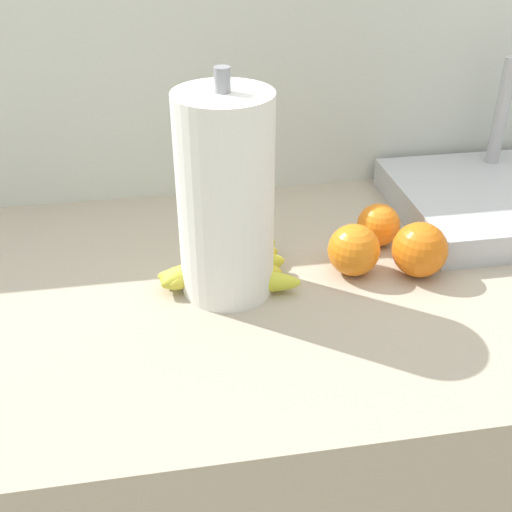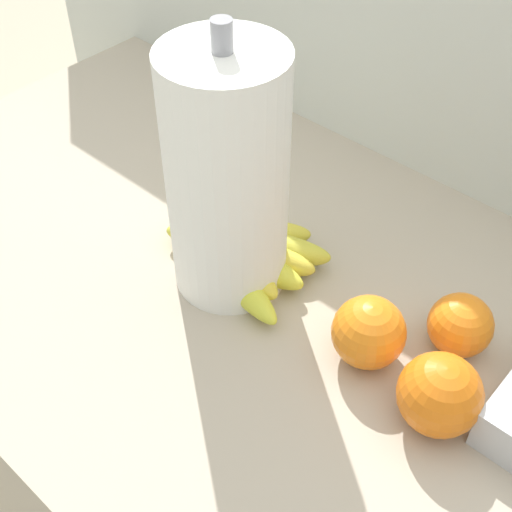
% 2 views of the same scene
% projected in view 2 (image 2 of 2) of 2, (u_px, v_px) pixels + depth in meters
% --- Properties ---
extents(wall_back, '(1.91, 0.06, 1.30)m').
position_uv_depth(wall_back, '(504.00, 320.00, 1.01)').
color(wall_back, silver).
rests_on(wall_back, ground).
extents(banana_bunch, '(0.21, 0.16, 0.04)m').
position_uv_depth(banana_bunch, '(236.00, 251.00, 0.79)').
color(banana_bunch, '#CED038').
rests_on(banana_bunch, counter).
extents(orange_back_right, '(0.07, 0.07, 0.07)m').
position_uv_depth(orange_back_right, '(460.00, 325.00, 0.70)').
color(orange_back_right, orange).
rests_on(orange_back_right, counter).
extents(orange_center, '(0.08, 0.08, 0.08)m').
position_uv_depth(orange_center, '(440.00, 395.00, 0.63)').
color(orange_center, orange).
rests_on(orange_center, counter).
extents(orange_front, '(0.08, 0.08, 0.08)m').
position_uv_depth(orange_front, '(369.00, 332.00, 0.68)').
color(orange_front, orange).
rests_on(orange_front, counter).
extents(paper_towel_roll, '(0.13, 0.13, 0.31)m').
position_uv_depth(paper_towel_roll, '(227.00, 178.00, 0.70)').
color(paper_towel_roll, white).
rests_on(paper_towel_roll, counter).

